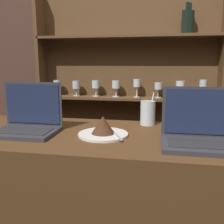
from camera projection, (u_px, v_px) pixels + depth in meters
name	position (u px, v px, depth m)	size (l,w,h in m)	color
back_wall	(146.00, 64.00, 2.09)	(7.00, 0.06, 2.70)	#4C3328
back_shelf	(128.00, 104.00, 2.11)	(1.49, 0.18, 1.95)	brown
laptop_near	(28.00, 121.00, 1.19)	(0.30, 0.21, 0.24)	#333338
laptop_far	(205.00, 132.00, 1.00)	(0.34, 0.21, 0.23)	#333338
cake_plate	(103.00, 128.00, 1.14)	(0.23, 0.23, 0.09)	silver
water_glass	(148.00, 113.00, 1.33)	(0.08, 0.08, 0.17)	silver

